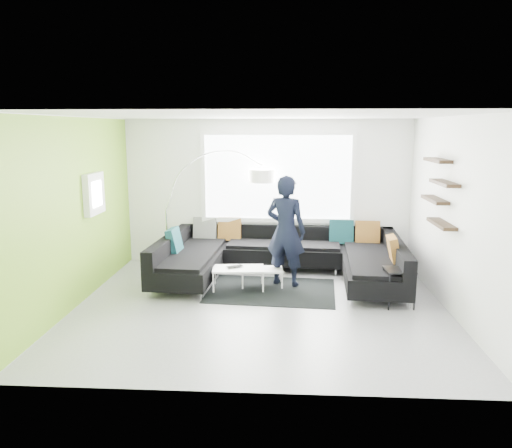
{
  "coord_description": "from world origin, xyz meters",
  "views": [
    {
      "loc": [
        0.35,
        -7.11,
        2.64
      ],
      "look_at": [
        -0.12,
        0.9,
        1.08
      ],
      "focal_mm": 35.0,
      "sensor_mm": 36.0,
      "label": 1
    }
  ],
  "objects_px": {
    "coffee_table": "(250,277)",
    "person": "(286,231)",
    "arc_lamp": "(166,210)",
    "side_table": "(398,288)",
    "laptop": "(236,267)",
    "sectional_sofa": "(280,259)"
  },
  "relations": [
    {
      "from": "coffee_table",
      "to": "person",
      "type": "bearing_deg",
      "value": 12.4
    },
    {
      "from": "arc_lamp",
      "to": "person",
      "type": "bearing_deg",
      "value": -25.74
    },
    {
      "from": "coffee_table",
      "to": "side_table",
      "type": "relative_size",
      "value": 1.91
    },
    {
      "from": "person",
      "to": "laptop",
      "type": "xyz_separation_m",
      "value": [
        -0.82,
        -0.27,
        -0.57
      ]
    },
    {
      "from": "person",
      "to": "laptop",
      "type": "relative_size",
      "value": 5.57
    },
    {
      "from": "sectional_sofa",
      "to": "side_table",
      "type": "bearing_deg",
      "value": -29.42
    },
    {
      "from": "sectional_sofa",
      "to": "coffee_table",
      "type": "height_order",
      "value": "sectional_sofa"
    },
    {
      "from": "sectional_sofa",
      "to": "person",
      "type": "bearing_deg",
      "value": -65.2
    },
    {
      "from": "coffee_table",
      "to": "arc_lamp",
      "type": "bearing_deg",
      "value": 140.72
    },
    {
      "from": "sectional_sofa",
      "to": "coffee_table",
      "type": "relative_size",
      "value": 3.92
    },
    {
      "from": "sectional_sofa",
      "to": "laptop",
      "type": "distance_m",
      "value": 0.89
    },
    {
      "from": "coffee_table",
      "to": "sectional_sofa",
      "type": "bearing_deg",
      "value": 34.28
    },
    {
      "from": "sectional_sofa",
      "to": "arc_lamp",
      "type": "distance_m",
      "value": 2.41
    },
    {
      "from": "laptop",
      "to": "sectional_sofa",
      "type": "bearing_deg",
      "value": 1.82
    },
    {
      "from": "sectional_sofa",
      "to": "coffee_table",
      "type": "distance_m",
      "value": 0.68
    },
    {
      "from": "side_table",
      "to": "laptop",
      "type": "xyz_separation_m",
      "value": [
        -2.51,
        0.66,
        0.08
      ]
    },
    {
      "from": "coffee_table",
      "to": "arc_lamp",
      "type": "xyz_separation_m",
      "value": [
        -1.67,
        1.15,
        0.94
      ]
    },
    {
      "from": "sectional_sofa",
      "to": "laptop",
      "type": "xyz_separation_m",
      "value": [
        -0.73,
        -0.5,
        -0.02
      ]
    },
    {
      "from": "arc_lamp",
      "to": "person",
      "type": "xyz_separation_m",
      "value": [
        2.26,
        -0.97,
        -0.18
      ]
    },
    {
      "from": "person",
      "to": "sectional_sofa",
      "type": "bearing_deg",
      "value": -48.84
    },
    {
      "from": "sectional_sofa",
      "to": "arc_lamp",
      "type": "xyz_separation_m",
      "value": [
        -2.17,
        0.75,
        0.72
      ]
    },
    {
      "from": "coffee_table",
      "to": "person",
      "type": "height_order",
      "value": "person"
    }
  ]
}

